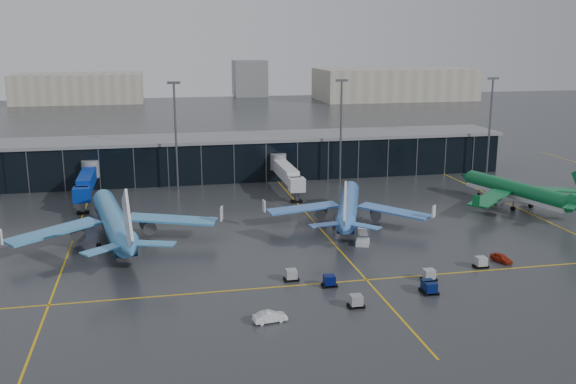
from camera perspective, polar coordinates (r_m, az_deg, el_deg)
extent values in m
plane|color=#282B2D|center=(108.24, -0.63, -5.40)|extent=(600.00, 600.00, 0.00)
cube|color=black|center=(166.41, -4.82, 3.04)|extent=(140.00, 16.00, 10.00)
cube|color=slate|center=(165.54, -4.86, 4.84)|extent=(142.00, 17.00, 0.80)
cylinder|color=#595B60|center=(157.54, -17.16, 1.96)|extent=(4.00, 4.00, 4.00)
cube|color=navy|center=(144.54, -17.59, 0.61)|extent=(3.00, 24.00, 3.00)
cylinder|color=#595B60|center=(137.99, -17.78, -1.32)|extent=(1.00, 1.00, 2.60)
cylinder|color=#595B60|center=(159.66, -0.87, 2.71)|extent=(4.00, 4.00, 4.00)
cube|color=silver|center=(146.85, 0.14, 1.44)|extent=(3.00, 24.00, 3.00)
cylinder|color=#595B60|center=(140.40, 0.78, -0.42)|extent=(1.00, 1.00, 2.60)
cylinder|color=#595B60|center=(152.22, -9.93, 4.77)|extent=(0.50, 0.50, 25.00)
cube|color=#595B60|center=(150.86, -10.13, 9.54)|extent=(3.00, 0.40, 0.60)
cylinder|color=#595B60|center=(158.64, 4.71, 5.27)|extent=(0.50, 0.50, 25.00)
cube|color=#595B60|center=(157.34, 4.80, 9.85)|extent=(3.00, 0.40, 0.60)
cylinder|color=#595B60|center=(174.25, 17.48, 5.43)|extent=(0.50, 0.50, 25.00)
cube|color=#595B60|center=(173.07, 17.78, 9.59)|extent=(3.00, 0.40, 0.60)
cube|color=#B2AD99|center=(387.55, 9.43, 9.44)|extent=(90.00, 42.00, 18.00)
cube|color=#B2AD99|center=(383.52, -18.08, 8.78)|extent=(70.00, 38.00, 16.00)
cube|color=#B2AD99|center=(405.64, -3.43, 10.05)|extent=(20.00, 20.00, 22.00)
cube|color=gold|center=(126.34, -18.28, -3.31)|extent=(0.30, 120.00, 0.02)
cube|color=gold|center=(128.97, 1.99, -2.28)|extent=(0.30, 120.00, 0.02)
cube|color=gold|center=(146.13, 19.39, -1.16)|extent=(0.30, 120.00, 0.02)
cube|color=gold|center=(97.08, 6.98, -7.76)|extent=(220.00, 0.30, 0.02)
cube|color=black|center=(94.35, 12.30, -8.51)|extent=(2.20, 1.50, 0.36)
cube|color=#04163A|center=(94.07, 12.32, -8.08)|extent=(1.60, 1.50, 1.50)
cube|color=black|center=(98.44, 12.40, -7.57)|extent=(2.20, 1.50, 0.36)
cube|color=#9899A0|center=(98.18, 12.43, -7.15)|extent=(1.60, 1.50, 1.50)
cube|color=black|center=(105.83, 16.75, -6.34)|extent=(2.20, 1.50, 0.36)
cube|color=#989CA0|center=(105.58, 16.78, -5.94)|extent=(1.60, 1.50, 1.50)
cube|color=black|center=(94.10, 3.69, -8.28)|extent=(2.20, 1.50, 0.36)
cube|color=#050D45|center=(93.81, 3.70, -7.84)|extent=(1.60, 1.50, 1.50)
cube|color=black|center=(87.60, 6.06, -10.03)|extent=(2.20, 1.50, 0.36)
cube|color=gray|center=(87.30, 6.07, -9.57)|extent=(1.60, 1.50, 1.50)
cube|color=black|center=(96.13, 0.29, -7.77)|extent=(2.20, 1.50, 0.36)
cube|color=gray|center=(95.85, 0.29, -7.34)|extent=(1.60, 1.50, 1.50)
cube|color=black|center=(93.42, 12.53, -8.75)|extent=(2.20, 1.50, 0.36)
cube|color=#051045|center=(93.14, 12.55, -8.31)|extent=(1.60, 1.50, 1.50)
cube|color=white|center=(112.96, 6.66, -4.46)|extent=(3.26, 3.80, 0.80)
cube|color=white|center=(112.39, 6.69, -3.54)|extent=(2.56, 3.23, 2.29)
imported|color=#99200B|center=(109.19, 18.44, -5.58)|extent=(2.55, 4.17, 1.33)
imported|color=silver|center=(82.73, -1.61, -11.02)|extent=(4.53, 2.16, 1.43)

